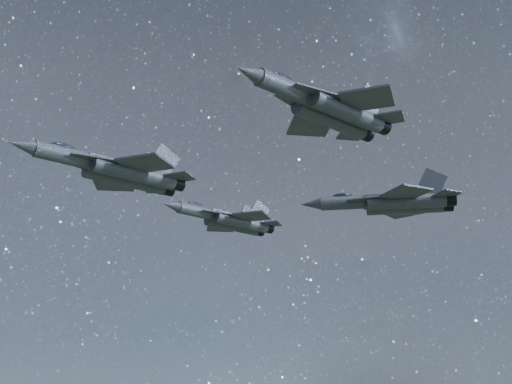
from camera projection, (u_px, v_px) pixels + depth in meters
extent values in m
cylinder|color=#32363E|center=(75.00, 158.00, 61.52)|extent=(8.34, 4.85, 1.75)
cone|color=#32363E|center=(22.00, 145.00, 58.39)|extent=(3.09, 2.50, 1.57)
ellipsoid|color=#1B2232|center=(63.00, 147.00, 61.01)|extent=(2.92, 2.13, 0.86)
cube|color=#32363E|center=(127.00, 171.00, 64.89)|extent=(9.14, 5.14, 1.46)
cylinder|color=#32363E|center=(135.00, 173.00, 64.14)|extent=(9.37, 5.29, 1.75)
cylinder|color=#32363E|center=(126.00, 179.00, 65.82)|extent=(9.37, 5.29, 1.75)
cylinder|color=black|center=(177.00, 183.00, 67.14)|extent=(1.97, 2.06, 1.62)
cylinder|color=black|center=(167.00, 189.00, 68.82)|extent=(1.97, 2.06, 1.62)
cube|color=#32363E|center=(99.00, 159.00, 61.51)|extent=(5.97, 2.42, 0.13)
cube|color=#32363E|center=(88.00, 168.00, 63.78)|extent=(5.53, 4.29, 0.13)
cube|color=#32363E|center=(145.00, 164.00, 62.07)|extent=(6.40, 6.27, 0.22)
cube|color=#32363E|center=(113.00, 183.00, 67.78)|extent=(4.97, 5.44, 0.22)
cube|color=#32363E|center=(180.00, 177.00, 65.86)|extent=(3.80, 3.75, 0.17)
cube|color=#32363E|center=(157.00, 189.00, 69.72)|extent=(2.91, 3.10, 0.17)
cube|color=#32363E|center=(164.00, 161.00, 66.52)|extent=(3.77, 1.39, 4.00)
cube|color=#32363E|center=(152.00, 168.00, 68.61)|extent=(3.54, 1.97, 4.00)
cylinder|color=#32363E|center=(203.00, 212.00, 85.13)|extent=(8.09, 4.91, 1.71)
cone|color=#32363E|center=(171.00, 205.00, 81.98)|extent=(3.03, 2.48, 1.53)
ellipsoid|color=#1B2232|center=(195.00, 205.00, 84.61)|extent=(2.85, 2.13, 0.84)
cube|color=#32363E|center=(235.00, 220.00, 88.53)|extent=(8.86, 5.21, 1.42)
cylinder|color=#32363E|center=(241.00, 222.00, 87.83)|extent=(9.09, 5.36, 1.71)
cylinder|color=#32363E|center=(232.00, 225.00, 89.43)|extent=(9.09, 5.36, 1.71)
cylinder|color=black|center=(268.00, 228.00, 90.85)|extent=(1.95, 2.03, 1.58)
cylinder|color=black|center=(258.00, 231.00, 92.45)|extent=(1.95, 2.03, 1.58)
cube|color=#32363E|center=(220.00, 214.00, 85.19)|extent=(5.82, 2.49, 0.13)
cube|color=#32363E|center=(208.00, 218.00, 87.35)|extent=(5.34, 4.28, 0.13)
cube|color=#32363E|center=(252.00, 216.00, 85.84)|extent=(6.23, 6.08, 0.22)
cube|color=#32363E|center=(221.00, 227.00, 91.30)|extent=(4.75, 5.22, 0.22)
cube|color=#32363E|center=(272.00, 224.00, 89.61)|extent=(3.70, 3.65, 0.16)
cube|color=#32363E|center=(250.00, 231.00, 93.30)|extent=(2.78, 2.97, 0.16)
cube|color=#32363E|center=(259.00, 212.00, 90.20)|extent=(3.65, 1.45, 3.90)
cube|color=#32363E|center=(248.00, 216.00, 92.21)|extent=(3.41, 2.01, 3.90)
cylinder|color=#32363E|center=(293.00, 91.00, 50.99)|extent=(7.51, 4.60, 1.59)
cone|color=#32363E|center=(248.00, 72.00, 48.04)|extent=(2.82, 2.32, 1.43)
ellipsoid|color=#1B2232|center=(282.00, 79.00, 50.50)|extent=(2.65, 1.99, 0.78)
cube|color=#32363E|center=(336.00, 110.00, 54.17)|extent=(8.23, 4.89, 1.32)
cylinder|color=#32363E|center=(347.00, 112.00, 53.52)|extent=(8.44, 5.03, 1.59)
cylinder|color=#32363E|center=(331.00, 119.00, 55.00)|extent=(8.44, 5.03, 1.59)
cylinder|color=black|center=(381.00, 126.00, 56.35)|extent=(1.82, 1.89, 1.47)
cylinder|color=black|center=(364.00, 133.00, 57.83)|extent=(1.82, 1.89, 1.47)
cube|color=#32363E|center=(320.00, 93.00, 51.05)|extent=(5.41, 2.35, 0.12)
cube|color=#32363E|center=(297.00, 105.00, 53.05)|extent=(4.95, 4.00, 0.12)
cube|color=#32363E|center=(367.00, 99.00, 51.68)|extent=(5.79, 5.64, 0.20)
cube|color=#32363E|center=(310.00, 126.00, 56.73)|extent=(4.39, 4.83, 0.20)
cube|color=#32363E|center=(389.00, 118.00, 55.20)|extent=(3.43, 3.38, 0.15)
cube|color=#32363E|center=(351.00, 134.00, 58.62)|extent=(2.57, 2.75, 0.15)
cube|color=#32363E|center=(370.00, 101.00, 55.74)|extent=(3.39, 1.37, 3.63)
cube|color=#32363E|center=(349.00, 111.00, 57.60)|extent=(3.16, 1.88, 3.63)
cylinder|color=#32363E|center=(354.00, 202.00, 71.21)|extent=(7.85, 4.63, 1.65)
cone|color=#32363E|center=(311.00, 204.00, 71.93)|extent=(2.92, 2.37, 1.48)
ellipsoid|color=#1B2232|center=(343.00, 197.00, 71.65)|extent=(2.76, 2.02, 0.82)
cube|color=#32363E|center=(401.00, 201.00, 70.43)|extent=(8.60, 4.91, 1.38)
cylinder|color=#32363E|center=(406.00, 202.00, 69.22)|extent=(8.82, 5.05, 1.65)
cylinder|color=#32363E|center=(404.00, 207.00, 71.20)|extent=(8.82, 5.05, 1.65)
cylinder|color=black|center=(450.00, 200.00, 68.54)|extent=(1.87, 1.95, 1.53)
cylinder|color=black|center=(447.00, 205.00, 70.52)|extent=(1.87, 1.95, 1.53)
cube|color=#32363E|center=(371.00, 199.00, 69.57)|extent=(5.20, 4.07, 0.13)
cube|color=#32363E|center=(370.00, 206.00, 72.24)|extent=(5.63, 2.32, 0.13)
cube|color=#32363E|center=(406.00, 193.00, 66.94)|extent=(4.66, 5.11, 0.21)
cube|color=#32363E|center=(401.00, 212.00, 73.68)|extent=(6.04, 5.90, 0.21)
cube|color=#32363E|center=(447.00, 194.00, 67.38)|extent=(2.73, 2.91, 0.16)
cube|color=#32363E|center=(441.00, 207.00, 71.94)|extent=(3.58, 3.54, 0.16)
cube|color=#32363E|center=(432.00, 183.00, 69.20)|extent=(3.33, 1.88, 3.77)
cube|color=#32363E|center=(429.00, 191.00, 71.67)|extent=(3.55, 1.34, 3.77)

